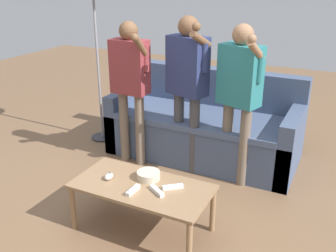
{
  "coord_description": "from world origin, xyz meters",
  "views": [
    {
      "loc": [
        1.41,
        -2.43,
        1.93
      ],
      "look_at": [
        0.06,
        0.3,
        0.7
      ],
      "focal_mm": 41.08,
      "sensor_mm": 36.0,
      "label": 1
    }
  ],
  "objects_px": {
    "couch": "(205,127)",
    "snack_bowl": "(149,175)",
    "coffee_table": "(142,190)",
    "player_center": "(187,78)",
    "game_remote_nunchuk": "(109,176)",
    "game_remote_wand_spare": "(157,191)",
    "player_right": "(239,87)",
    "player_left": "(130,78)",
    "game_remote_wand_far": "(173,187)",
    "game_remote_wand_near": "(133,190)"
  },
  "relations": [
    {
      "from": "coffee_table",
      "to": "game_remote_nunchuk",
      "type": "height_order",
      "value": "game_remote_nunchuk"
    },
    {
      "from": "game_remote_nunchuk",
      "to": "game_remote_wand_far",
      "type": "xyz_separation_m",
      "value": [
        0.51,
        0.09,
        -0.01
      ]
    },
    {
      "from": "coffee_table",
      "to": "game_remote_nunchuk",
      "type": "distance_m",
      "value": 0.29
    },
    {
      "from": "game_remote_wand_far",
      "to": "game_remote_wand_near",
      "type": "bearing_deg",
      "value": -144.74
    },
    {
      "from": "player_right",
      "to": "game_remote_wand_spare",
      "type": "bearing_deg",
      "value": -102.94
    },
    {
      "from": "coffee_table",
      "to": "player_left",
      "type": "xyz_separation_m",
      "value": [
        -0.69,
        0.98,
        0.58
      ]
    },
    {
      "from": "coffee_table",
      "to": "player_center",
      "type": "bearing_deg",
      "value": 95.74
    },
    {
      "from": "game_remote_wand_spare",
      "to": "player_right",
      "type": "bearing_deg",
      "value": 77.06
    },
    {
      "from": "game_remote_wand_near",
      "to": "game_remote_wand_far",
      "type": "relative_size",
      "value": 1.03
    },
    {
      "from": "player_left",
      "to": "player_center",
      "type": "relative_size",
      "value": 0.96
    },
    {
      "from": "couch",
      "to": "snack_bowl",
      "type": "height_order",
      "value": "couch"
    },
    {
      "from": "coffee_table",
      "to": "player_left",
      "type": "bearing_deg",
      "value": 124.93
    },
    {
      "from": "coffee_table",
      "to": "couch",
      "type": "bearing_deg",
      "value": 92.5
    },
    {
      "from": "couch",
      "to": "coffee_table",
      "type": "distance_m",
      "value": 1.52
    },
    {
      "from": "player_right",
      "to": "game_remote_wand_spare",
      "type": "xyz_separation_m",
      "value": [
        -0.26,
        -1.11,
        -0.53
      ]
    },
    {
      "from": "player_center",
      "to": "game_remote_wand_far",
      "type": "height_order",
      "value": "player_center"
    },
    {
      "from": "player_left",
      "to": "game_remote_wand_far",
      "type": "distance_m",
      "value": 1.4
    },
    {
      "from": "couch",
      "to": "game_remote_nunchuk",
      "type": "height_order",
      "value": "couch"
    },
    {
      "from": "snack_bowl",
      "to": "game_remote_nunchuk",
      "type": "distance_m",
      "value": 0.31
    },
    {
      "from": "coffee_table",
      "to": "player_right",
      "type": "distance_m",
      "value": 1.29
    },
    {
      "from": "snack_bowl",
      "to": "player_center",
      "type": "distance_m",
      "value": 1.13
    },
    {
      "from": "player_left",
      "to": "game_remote_wand_near",
      "type": "xyz_separation_m",
      "value": [
        0.68,
        -1.1,
        -0.52
      ]
    },
    {
      "from": "player_left",
      "to": "player_center",
      "type": "bearing_deg",
      "value": 10.65
    },
    {
      "from": "coffee_table",
      "to": "game_remote_wand_near",
      "type": "bearing_deg",
      "value": -94.67
    },
    {
      "from": "couch",
      "to": "game_remote_wand_far",
      "type": "xyz_separation_m",
      "value": [
        0.3,
        -1.46,
        0.1
      ]
    },
    {
      "from": "player_left",
      "to": "game_remote_wand_far",
      "type": "relative_size",
      "value": 10.15
    },
    {
      "from": "snack_bowl",
      "to": "player_center",
      "type": "height_order",
      "value": "player_center"
    },
    {
      "from": "game_remote_wand_far",
      "to": "game_remote_wand_spare",
      "type": "distance_m",
      "value": 0.13
    },
    {
      "from": "game_remote_wand_near",
      "to": "game_remote_wand_spare",
      "type": "bearing_deg",
      "value": 23.89
    },
    {
      "from": "couch",
      "to": "game_remote_wand_spare",
      "type": "bearing_deg",
      "value": -81.97
    },
    {
      "from": "game_remote_nunchuk",
      "to": "game_remote_wand_spare",
      "type": "relative_size",
      "value": 0.57
    },
    {
      "from": "couch",
      "to": "game_remote_wand_far",
      "type": "height_order",
      "value": "couch"
    },
    {
      "from": "game_remote_nunchuk",
      "to": "coffee_table",
      "type": "bearing_deg",
      "value": 6.92
    },
    {
      "from": "coffee_table",
      "to": "snack_bowl",
      "type": "xyz_separation_m",
      "value": [
        -0.0,
        0.11,
        0.08
      ]
    },
    {
      "from": "player_left",
      "to": "game_remote_wand_far",
      "type": "height_order",
      "value": "player_left"
    },
    {
      "from": "couch",
      "to": "game_remote_wand_spare",
      "type": "xyz_separation_m",
      "value": [
        0.22,
        -1.56,
        0.1
      ]
    },
    {
      "from": "game_remote_wand_near",
      "to": "player_center",
      "type": "bearing_deg",
      "value": 94.75
    },
    {
      "from": "game_remote_nunchuk",
      "to": "game_remote_wand_near",
      "type": "relative_size",
      "value": 0.58
    },
    {
      "from": "snack_bowl",
      "to": "player_center",
      "type": "xyz_separation_m",
      "value": [
        -0.11,
        0.98,
        0.55
      ]
    },
    {
      "from": "game_remote_nunchuk",
      "to": "game_remote_wand_far",
      "type": "bearing_deg",
      "value": 10.17
    },
    {
      "from": "couch",
      "to": "player_left",
      "type": "distance_m",
      "value": 1.03
    },
    {
      "from": "game_remote_nunchuk",
      "to": "player_center",
      "type": "xyz_separation_m",
      "value": [
        0.17,
        1.13,
        0.55
      ]
    },
    {
      "from": "couch",
      "to": "game_remote_wand_spare",
      "type": "distance_m",
      "value": 1.58
    },
    {
      "from": "player_center",
      "to": "game_remote_wand_spare",
      "type": "relative_size",
      "value": 10.02
    },
    {
      "from": "couch",
      "to": "game_remote_wand_far",
      "type": "distance_m",
      "value": 1.49
    },
    {
      "from": "game_remote_wand_near",
      "to": "player_left",
      "type": "bearing_deg",
      "value": 121.65
    },
    {
      "from": "coffee_table",
      "to": "snack_bowl",
      "type": "distance_m",
      "value": 0.14
    },
    {
      "from": "player_right",
      "to": "couch",
      "type": "bearing_deg",
      "value": 136.89
    },
    {
      "from": "game_remote_wand_far",
      "to": "game_remote_wand_spare",
      "type": "relative_size",
      "value": 0.94
    },
    {
      "from": "player_center",
      "to": "player_right",
      "type": "relative_size",
      "value": 1.03
    }
  ]
}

